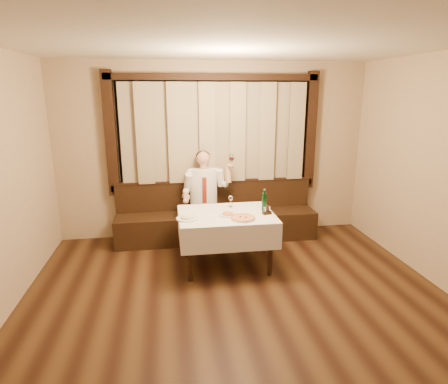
{
  "coord_description": "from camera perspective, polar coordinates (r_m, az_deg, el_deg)",
  "views": [
    {
      "loc": [
        -0.74,
        -3.0,
        2.34
      ],
      "look_at": [
        0.0,
        1.9,
        1.0
      ],
      "focal_mm": 30.0,
      "sensor_mm": 36.0,
      "label": 1
    }
  ],
  "objects": [
    {
      "name": "room",
      "position": [
        4.12,
        1.92,
        3.38
      ],
      "size": [
        5.01,
        6.01,
        2.81
      ],
      "color": "black",
      "rests_on": "ground"
    },
    {
      "name": "banquette",
      "position": [
        6.11,
        -1.16,
        -4.26
      ],
      "size": [
        3.2,
        0.61,
        0.94
      ],
      "color": "black",
      "rests_on": "ground"
    },
    {
      "name": "dining_table",
      "position": [
        5.05,
        0.34,
        -4.42
      ],
      "size": [
        1.27,
        0.97,
        0.76
      ],
      "color": "black",
      "rests_on": "ground"
    },
    {
      "name": "pizza",
      "position": [
        4.8,
        2.9,
        -3.96
      ],
      "size": [
        0.33,
        0.33,
        0.04
      ],
      "rotation": [
        0.0,
        0.0,
        -0.18
      ],
      "color": "white",
      "rests_on": "dining_table"
    },
    {
      "name": "pasta_red",
      "position": [
        4.93,
        0.59,
        -3.18
      ],
      "size": [
        0.24,
        0.24,
        0.08
      ],
      "rotation": [
        0.0,
        0.0,
        -0.09
      ],
      "color": "white",
      "rests_on": "dining_table"
    },
    {
      "name": "pasta_cream",
      "position": [
        4.8,
        -5.64,
        -3.69
      ],
      "size": [
        0.28,
        0.28,
        0.09
      ],
      "rotation": [
        0.0,
        0.0,
        0.34
      ],
      "color": "white",
      "rests_on": "dining_table"
    },
    {
      "name": "green_bottle",
      "position": [
        5.12,
        6.14,
        -1.45
      ],
      "size": [
        0.07,
        0.07,
        0.3
      ],
      "rotation": [
        0.0,
        0.0,
        -0.09
      ],
      "color": "#0E431A",
      "rests_on": "dining_table"
    },
    {
      "name": "table_wine_glass",
      "position": [
        5.25,
        1.02,
        -1.0
      ],
      "size": [
        0.06,
        0.06,
        0.17
      ],
      "rotation": [
        0.0,
        0.0,
        0.35
      ],
      "color": "white",
      "rests_on": "dining_table"
    },
    {
      "name": "cruet_caddy",
      "position": [
        5.0,
        6.57,
        -2.9
      ],
      "size": [
        0.12,
        0.08,
        0.12
      ],
      "rotation": [
        0.0,
        0.0,
        0.18
      ],
      "color": "black",
      "rests_on": "dining_table"
    },
    {
      "name": "seated_man",
      "position": [
        5.85,
        -2.99,
        0.24
      ],
      "size": [
        0.8,
        0.6,
        1.45
      ],
      "color": "black",
      "rests_on": "ground"
    }
  ]
}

